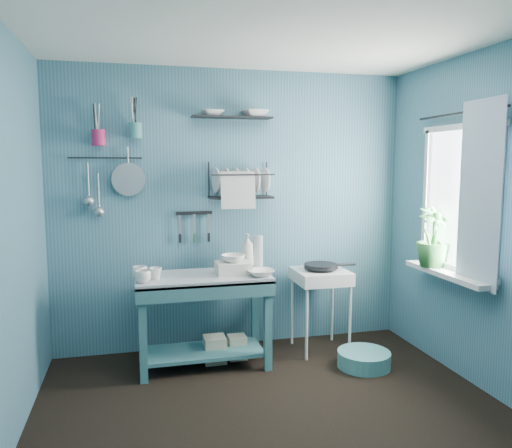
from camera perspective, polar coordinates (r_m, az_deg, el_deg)
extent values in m
plane|color=black|center=(3.48, 2.77, -21.80)|extent=(3.20, 3.20, 0.00)
plane|color=silver|center=(3.16, 3.05, 22.11)|extent=(3.20, 3.20, 0.00)
plane|color=#3B6778|center=(4.53, -2.59, 1.57)|extent=(3.20, 0.00, 3.20)
plane|color=#3B6778|center=(1.72, 17.59, -7.52)|extent=(3.20, 0.00, 3.20)
plane|color=#3B6778|center=(3.86, 26.30, -0.07)|extent=(0.00, 3.00, 3.00)
cube|color=#366C71|center=(4.21, -6.03, -10.92)|extent=(1.09, 0.55, 0.77)
imported|color=silver|center=(3.91, -12.81, -5.89)|extent=(0.12, 0.12, 0.10)
imported|color=silver|center=(4.01, -11.40, -5.56)|extent=(0.14, 0.14, 0.09)
imported|color=silver|center=(4.07, -13.14, -5.41)|extent=(0.17, 0.17, 0.10)
cube|color=beige|center=(4.12, -2.62, -5.04)|extent=(0.28, 0.22, 0.10)
imported|color=silver|center=(4.11, -2.62, -3.94)|extent=(0.20, 0.19, 0.06)
imported|color=beige|center=(4.35, -0.99, -3.07)|extent=(0.11, 0.12, 0.30)
cylinder|color=#A3AEB6|center=(4.39, 0.22, -3.09)|extent=(0.09, 0.09, 0.28)
imported|color=silver|center=(4.05, 0.54, -5.60)|extent=(0.22, 0.22, 0.05)
cube|color=silver|center=(4.57, 7.35, -9.72)|extent=(0.49, 0.49, 0.73)
cylinder|color=black|center=(4.47, 7.43, -4.76)|extent=(0.30, 0.30, 0.03)
cube|color=black|center=(4.44, -7.09, 1.25)|extent=(0.32, 0.03, 0.03)
cube|color=black|center=(4.39, -1.76, 5.03)|extent=(0.57, 0.29, 0.32)
cube|color=black|center=(4.42, -2.75, 12.08)|extent=(0.70, 0.19, 0.01)
imported|color=silver|center=(4.39, -4.98, 11.95)|extent=(0.21, 0.21, 0.05)
imported|color=silver|center=(4.46, -0.12, 11.43)|extent=(0.26, 0.26, 0.06)
cylinder|color=#AB1F53|center=(4.35, -17.55, 9.39)|extent=(0.11, 0.11, 0.13)
cylinder|color=teal|center=(4.35, -13.61, 10.32)|extent=(0.11, 0.11, 0.13)
cylinder|color=#9FA2A7|center=(4.37, -14.37, 4.97)|extent=(0.28, 0.03, 0.28)
cylinder|color=#9FA2A7|center=(4.40, -18.63, 4.74)|extent=(0.01, 0.01, 0.30)
cylinder|color=#9FA2A7|center=(4.39, -17.55, 3.57)|extent=(0.01, 0.01, 0.30)
cylinder|color=black|center=(4.40, -16.83, 7.24)|extent=(0.60, 0.01, 0.01)
plane|color=white|center=(4.19, 22.29, 2.69)|extent=(0.00, 1.10, 1.10)
cube|color=silver|center=(4.22, 20.99, -5.33)|extent=(0.16, 0.95, 0.04)
plane|color=silver|center=(3.91, 24.14, 3.07)|extent=(0.00, 1.35, 1.35)
cylinder|color=black|center=(4.17, 22.20, 11.63)|extent=(0.02, 1.05, 0.02)
imported|color=#2A6B2F|center=(4.33, 19.59, -1.41)|extent=(0.31, 0.31, 0.49)
cube|color=tan|center=(4.36, -4.74, -14.07)|extent=(0.18, 0.18, 0.22)
cube|color=tan|center=(4.43, -2.17, -13.87)|extent=(0.15, 0.15, 0.20)
cylinder|color=teal|center=(4.36, 12.22, -14.86)|extent=(0.44, 0.44, 0.13)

